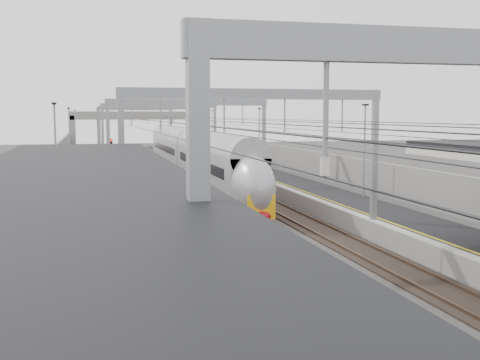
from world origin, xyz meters
TOP-DOWN VIEW (x-y plane):
  - platform_left at (-8.00, 45.00)m, footprint 4.00×120.00m
  - platform_right at (8.00, 45.00)m, footprint 4.00×120.00m
  - tracks at (0.00, 45.00)m, footprint 11.40×140.00m
  - overhead_line at (0.00, 51.62)m, footprint 13.00×140.00m
  - canopy_left at (-8.02, 2.99)m, footprint 4.40×30.00m
  - overbridge at (0.00, 100.00)m, footprint 22.00×2.20m
  - wall_left at (-11.20, 45.00)m, footprint 0.30×120.00m
  - wall_right at (11.20, 45.00)m, footprint 0.30×120.00m
  - train at (1.50, 47.55)m, footprint 2.54×46.37m
  - signal_green at (-5.20, 68.54)m, footprint 0.32×0.32m
  - signal_red_near at (3.20, 68.59)m, footprint 0.32×0.32m
  - signal_red_far at (5.40, 74.93)m, footprint 0.32×0.32m

SIDE VIEW (x-z plane):
  - tracks at x=0.00m, z-range -0.05..0.15m
  - platform_left at x=-8.00m, z-range 0.00..1.00m
  - platform_right at x=8.00m, z-range 0.00..1.00m
  - wall_left at x=-11.20m, z-range 0.00..3.20m
  - wall_right at x=11.20m, z-range 0.00..3.20m
  - train at x=1.50m, z-range -0.03..4.00m
  - signal_green at x=-5.20m, z-range 0.68..4.15m
  - signal_red_near at x=3.20m, z-range 0.68..4.15m
  - signal_red_far at x=5.40m, z-range 0.68..4.15m
  - canopy_left at x=-8.02m, z-range 2.97..7.21m
  - overbridge at x=0.00m, z-range 1.86..8.76m
  - overhead_line at x=0.00m, z-range 2.84..9.44m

